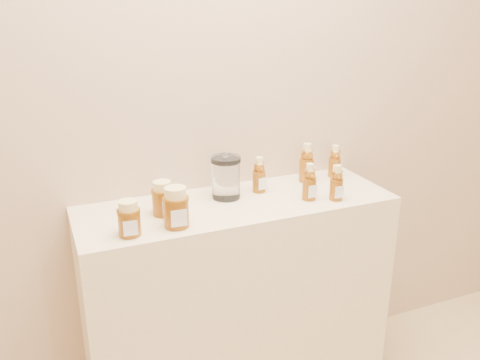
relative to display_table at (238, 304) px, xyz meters
name	(u,v)px	position (x,y,z in m)	size (l,w,h in m)	color
wall_back	(218,74)	(0.00, 0.20, 0.90)	(3.50, 0.02, 2.70)	tan
display_table	(238,304)	(0.00, 0.00, 0.00)	(1.20, 0.40, 0.90)	beige
bear_bottle_back_left	(259,172)	(0.12, 0.07, 0.53)	(0.06, 0.06, 0.16)	#6C3708
bear_bottle_back_mid	(307,160)	(0.35, 0.10, 0.54)	(0.06, 0.06, 0.19)	#6C3708
bear_bottle_back_right	(335,159)	(0.49, 0.11, 0.53)	(0.05, 0.05, 0.16)	#6C3708
bear_bottle_front_left	(310,179)	(0.26, -0.08, 0.53)	(0.06, 0.06, 0.16)	#6C3708
bear_bottle_front_right	(337,180)	(0.35, -0.12, 0.53)	(0.05, 0.05, 0.16)	#6C3708
honey_jar_left	(129,218)	(-0.43, -0.12, 0.51)	(0.08, 0.08, 0.12)	#6C3708
honey_jar_back	(163,198)	(-0.29, 0.00, 0.51)	(0.08, 0.08, 0.12)	#6C3708
honey_jar_front	(176,207)	(-0.27, -0.12, 0.52)	(0.09, 0.09, 0.14)	#6C3708
glass_canister	(226,176)	(-0.02, 0.06, 0.54)	(0.12, 0.12, 0.18)	white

